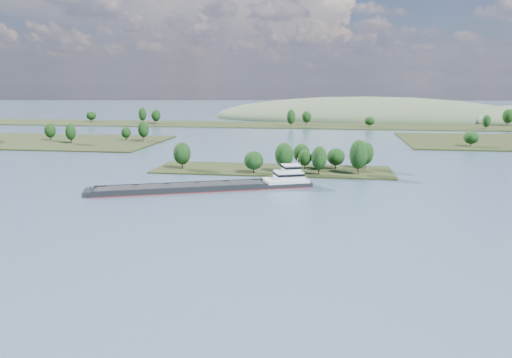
# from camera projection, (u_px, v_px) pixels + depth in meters

# --- Properties ---
(ground) EXTENTS (1800.00, 1800.00, 0.00)m
(ground) POSITION_uv_depth(u_px,v_px,m) (249.00, 204.00, 153.74)
(ground) COLOR #394C63
(ground) RESTS_ON ground
(tree_island) EXTENTS (100.00, 30.00, 15.23)m
(tree_island) POSITION_uv_depth(u_px,v_px,m) (287.00, 162.00, 209.13)
(tree_island) COLOR black
(tree_island) RESTS_ON ground
(back_shoreline) EXTENTS (900.00, 60.00, 15.45)m
(back_shoreline) POSITION_uv_depth(u_px,v_px,m) (310.00, 125.00, 424.13)
(back_shoreline) COLOR black
(back_shoreline) RESTS_ON ground
(hill_west) EXTENTS (320.00, 160.00, 44.00)m
(hill_west) POSITION_uv_depth(u_px,v_px,m) (366.00, 118.00, 513.77)
(hill_west) COLOR #3F5037
(hill_west) RESTS_ON ground
(cargo_barge) EXTENTS (76.48, 37.16, 10.62)m
(cargo_barge) POSITION_uv_depth(u_px,v_px,m) (218.00, 185.00, 175.02)
(cargo_barge) COLOR black
(cargo_barge) RESTS_ON ground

